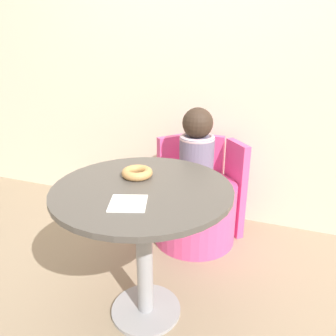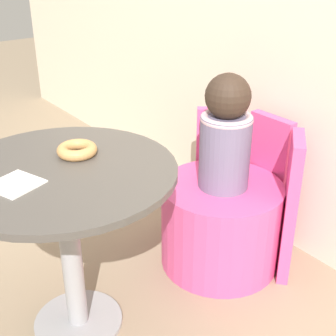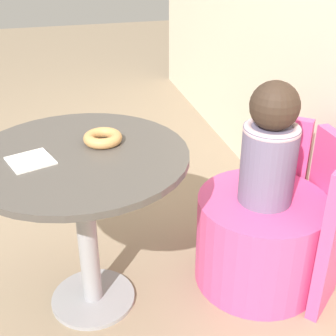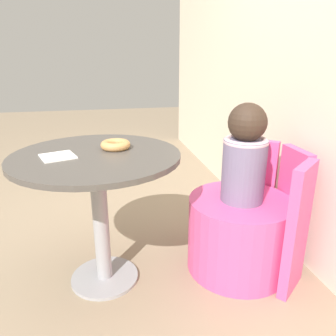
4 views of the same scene
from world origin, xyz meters
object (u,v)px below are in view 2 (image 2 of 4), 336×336
(tub_chair, at_px, (220,224))
(donut, at_px, (77,150))
(child_figure, at_px, (226,135))
(round_table, at_px, (66,205))

(tub_chair, distance_m, donut, 0.83)
(tub_chair, relative_size, child_figure, 1.09)
(child_figure, height_order, donut, child_figure)
(donut, bearing_deg, child_figure, 80.01)
(tub_chair, relative_size, donut, 3.79)
(round_table, bearing_deg, child_figure, 86.75)
(tub_chair, bearing_deg, child_figure, 180.00)
(tub_chair, bearing_deg, round_table, -93.25)
(round_table, bearing_deg, donut, 126.10)
(child_figure, distance_m, donut, 0.65)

